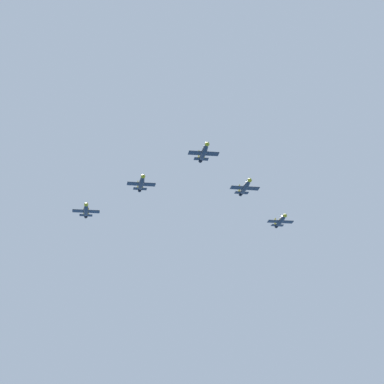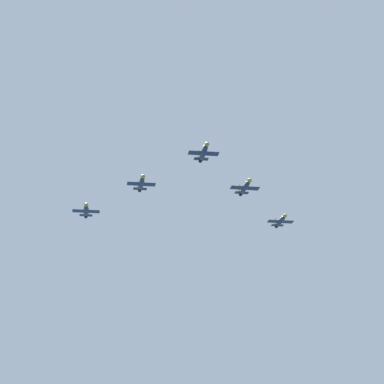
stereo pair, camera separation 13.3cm
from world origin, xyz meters
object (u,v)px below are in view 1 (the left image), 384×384
object	(u,v)px
jet_right_wingman	(141,183)
jet_left_outer	(281,221)
jet_left_wingman	(245,187)
jet_lead	(204,152)
jet_right_outer	(86,210)

from	to	relation	value
jet_right_wingman	jet_left_outer	size ratio (longest dim) A/B	1.01
jet_left_wingman	jet_left_outer	distance (m)	26.11
jet_lead	jet_left_outer	bearing A→B (deg)	140.24
jet_left_outer	jet_right_outer	bearing A→B (deg)	-89.05
jet_right_wingman	jet_right_outer	distance (m)	25.96
jet_right_outer	jet_left_outer	bearing A→B (deg)	90.83
jet_left_wingman	jet_right_outer	bearing A→B (deg)	-111.75
jet_left_wingman	jet_lead	bearing A→B (deg)	-40.70
jet_left_wingman	jet_right_wingman	world-z (taller)	jet_left_wingman
jet_lead	jet_right_wingman	size ratio (longest dim) A/B	1.01
jet_lead	jet_left_wingman	bearing A→B (deg)	140.24
jet_left_outer	jet_right_outer	xyz separation A→B (m)	(11.07, 65.73, 0.53)
jet_lead	jet_right_wingman	xyz separation A→B (m)	(22.10, 13.18, -3.50)
jet_left_wingman	jet_left_outer	world-z (taller)	jet_left_wingman
jet_left_wingman	jet_left_outer	size ratio (longest dim) A/B	1.05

